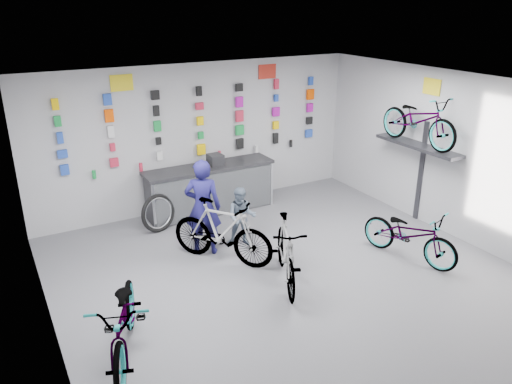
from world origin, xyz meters
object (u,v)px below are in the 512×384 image
customer (242,217)px  bike_left (125,322)px  bike_center (286,252)px  bike_service (222,231)px  counter (210,190)px  bike_right (410,234)px  clerk (203,207)px

customer → bike_left: bearing=-112.0°
bike_center → bike_service: bearing=142.1°
counter → bike_right: counter is taller
counter → bike_left: 4.60m
counter → bike_service: bike_service is taller
counter → bike_service: size_ratio=1.47×
bike_service → customer: 0.68m
clerk → counter: bearing=-86.2°
bike_left → bike_right: 4.89m
bike_service → clerk: size_ratio=1.08×
counter → bike_service: bearing=-109.1°
bike_left → bike_service: bearing=58.4°
counter → clerk: (-0.83, -1.57, 0.36)m
bike_left → bike_right: (4.88, 0.17, -0.06)m
customer → counter: bearing=116.0°
counter → bike_center: (-0.13, -3.12, 0.04)m
bike_service → clerk: (-0.13, 0.46, 0.30)m
clerk → customer: clerk is taller
bike_left → customer: customer is taller
bike_center → customer: 1.47m
counter → bike_center: 3.12m
bike_left → clerk: size_ratio=1.16×
bike_service → bike_left: bearing=-178.5°
bike_left → customer: bearing=57.5°
bike_center → bike_right: bike_center is taller
counter → clerk: 1.81m
bike_service → bike_center: bearing=-99.2°
counter → bike_left: bearing=-127.2°
bike_center → bike_service: size_ratio=0.94×
bike_left → bike_service: bike_service is taller
bike_service → customer: (0.57, 0.38, -0.01)m
bike_left → customer: 3.33m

